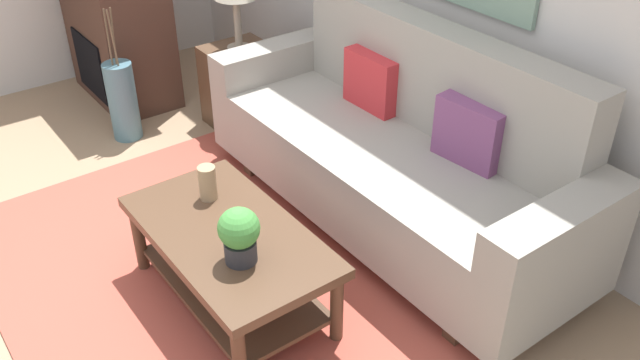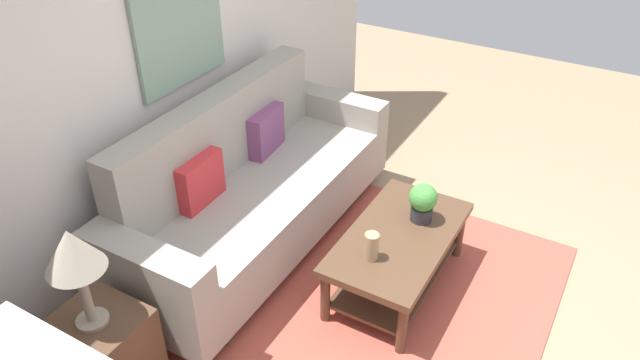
# 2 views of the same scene
# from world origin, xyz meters

# --- Properties ---
(ground_plane) EXTENTS (9.47, 9.47, 0.00)m
(ground_plane) POSITION_xyz_m (0.00, 0.00, 0.00)
(ground_plane) COLOR #9E7F60
(wall_back) EXTENTS (5.47, 0.10, 2.70)m
(wall_back) POSITION_xyz_m (0.00, 2.05, 1.35)
(wall_back) COLOR silver
(wall_back) RESTS_ON ground_plane
(area_rug) EXTENTS (2.50, 2.07, 0.01)m
(area_rug) POSITION_xyz_m (0.00, 0.50, 0.01)
(area_rug) COLOR #B24C3D
(area_rug) RESTS_ON ground_plane
(couch) EXTENTS (2.34, 0.84, 1.08)m
(couch) POSITION_xyz_m (0.22, 1.52, 0.43)
(couch) COLOR gray
(couch) RESTS_ON ground_plane
(throw_pillow_crimson) EXTENTS (0.36, 0.13, 0.32)m
(throw_pillow_crimson) POSITION_xyz_m (-0.15, 1.64, 0.68)
(throw_pillow_crimson) COLOR red
(throw_pillow_crimson) RESTS_ON couch
(throw_pillow_plum) EXTENTS (0.37, 0.16, 0.32)m
(throw_pillow_plum) POSITION_xyz_m (0.59, 1.64, 0.68)
(throw_pillow_plum) COLOR #7A4270
(throw_pillow_plum) RESTS_ON couch
(coffee_table) EXTENTS (1.10, 0.60, 0.43)m
(coffee_table) POSITION_xyz_m (0.27, 0.44, 0.31)
(coffee_table) COLOR #513826
(coffee_table) RESTS_ON ground_plane
(tabletop_vase) EXTENTS (0.09, 0.09, 0.17)m
(tabletop_vase) POSITION_xyz_m (-0.01, 0.50, 0.52)
(tabletop_vase) COLOR tan
(tabletop_vase) RESTS_ON coffee_table
(potted_plant_tabletop) EXTENTS (0.18, 0.18, 0.26)m
(potted_plant_tabletop) POSITION_xyz_m (0.49, 0.39, 0.57)
(potted_plant_tabletop) COLOR #2D2D33
(potted_plant_tabletop) RESTS_ON coffee_table
(side_table) EXTENTS (0.44, 0.44, 0.56)m
(side_table) POSITION_xyz_m (-1.25, 1.42, 0.28)
(side_table) COLOR #513826
(side_table) RESTS_ON ground_plane
(table_lamp) EXTENTS (0.28, 0.28, 0.57)m
(table_lamp) POSITION_xyz_m (-1.25, 1.42, 0.99)
(table_lamp) COLOR gray
(table_lamp) RESTS_ON side_table
(framed_painting) EXTENTS (0.77, 0.03, 0.70)m
(framed_painting) POSITION_xyz_m (0.22, 1.98, 1.48)
(framed_painting) COLOR gray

